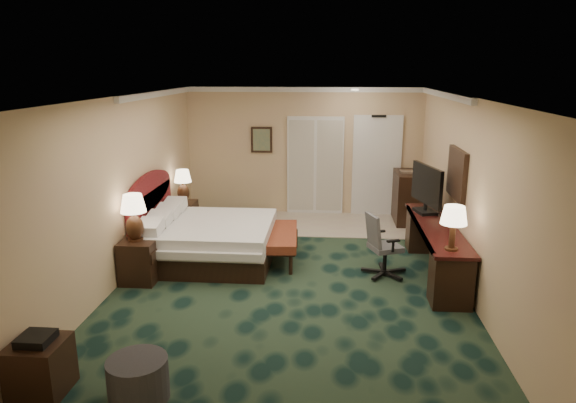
# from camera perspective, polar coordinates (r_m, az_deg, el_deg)

# --- Properties ---
(floor) EXTENTS (5.00, 7.50, 0.00)m
(floor) POSITION_cam_1_polar(r_m,az_deg,el_deg) (7.78, 0.25, -8.77)
(floor) COLOR black
(floor) RESTS_ON ground
(ceiling) EXTENTS (5.00, 7.50, 0.00)m
(ceiling) POSITION_cam_1_polar(r_m,az_deg,el_deg) (7.15, 0.28, 11.51)
(ceiling) COLOR white
(ceiling) RESTS_ON wall_back
(wall_back) EXTENTS (5.00, 0.00, 2.70)m
(wall_back) POSITION_cam_1_polar(r_m,az_deg,el_deg) (11.02, 1.76, 5.56)
(wall_back) COLOR #D8BC86
(wall_back) RESTS_ON ground
(wall_front) EXTENTS (5.00, 0.00, 2.70)m
(wall_front) POSITION_cam_1_polar(r_m,az_deg,el_deg) (3.83, -4.13, -12.49)
(wall_front) COLOR #D8BC86
(wall_front) RESTS_ON ground
(wall_left) EXTENTS (0.00, 7.50, 2.70)m
(wall_left) POSITION_cam_1_polar(r_m,az_deg,el_deg) (7.93, -18.05, 1.24)
(wall_left) COLOR #D8BC86
(wall_left) RESTS_ON ground
(wall_right) EXTENTS (0.00, 7.50, 2.70)m
(wall_right) POSITION_cam_1_polar(r_m,az_deg,el_deg) (7.58, 19.46, 0.52)
(wall_right) COLOR #D8BC86
(wall_right) RESTS_ON ground
(crown_molding) EXTENTS (5.00, 7.50, 0.10)m
(crown_molding) POSITION_cam_1_polar(r_m,az_deg,el_deg) (7.15, 0.28, 11.11)
(crown_molding) COLOR white
(crown_molding) RESTS_ON wall_back
(tile_patch) EXTENTS (3.20, 1.70, 0.01)m
(tile_patch) POSITION_cam_1_polar(r_m,az_deg,el_deg) (10.49, 6.39, -2.54)
(tile_patch) COLOR #BEB29D
(tile_patch) RESTS_ON ground
(headboard) EXTENTS (0.12, 2.00, 1.40)m
(headboard) POSITION_cam_1_polar(r_m,az_deg,el_deg) (8.97, -14.97, -1.31)
(headboard) COLOR #4C0E0D
(headboard) RESTS_ON ground
(entry_door) EXTENTS (1.02, 0.06, 2.18)m
(entry_door) POSITION_cam_1_polar(r_m,az_deg,el_deg) (11.07, 9.80, 3.83)
(entry_door) COLOR white
(entry_door) RESTS_ON ground
(closet_doors) EXTENTS (1.20, 0.06, 2.10)m
(closet_doors) POSITION_cam_1_polar(r_m,az_deg,el_deg) (11.02, 3.04, 3.97)
(closet_doors) COLOR #B4B3AC
(closet_doors) RESTS_ON ground
(wall_art) EXTENTS (0.45, 0.06, 0.55)m
(wall_art) POSITION_cam_1_polar(r_m,az_deg,el_deg) (11.02, -2.95, 6.87)
(wall_art) COLOR #4E6E5E
(wall_art) RESTS_ON wall_back
(wall_mirror) EXTENTS (0.05, 0.95, 0.75)m
(wall_mirror) POSITION_cam_1_polar(r_m,az_deg,el_deg) (8.10, 18.26, 2.93)
(wall_mirror) COLOR white
(wall_mirror) RESTS_ON wall_right
(bed) EXTENTS (2.03, 1.88, 0.64)m
(bed) POSITION_cam_1_polar(r_m,az_deg,el_deg) (8.57, -8.64, -4.38)
(bed) COLOR white
(bed) RESTS_ON ground
(nightstand_near) EXTENTS (0.51, 0.59, 0.64)m
(nightstand_near) POSITION_cam_1_polar(r_m,az_deg,el_deg) (7.98, -16.08, -6.28)
(nightstand_near) COLOR black
(nightstand_near) RESTS_ON ground
(nightstand_far) EXTENTS (0.44, 0.51, 0.55)m
(nightstand_far) POSITION_cam_1_polar(r_m,az_deg,el_deg) (10.26, -11.41, -1.57)
(nightstand_far) COLOR black
(nightstand_far) RESTS_ON ground
(lamp_near) EXTENTS (0.41, 0.41, 0.70)m
(lamp_near) POSITION_cam_1_polar(r_m,az_deg,el_deg) (7.76, -16.74, -1.73)
(lamp_near) COLOR black
(lamp_near) RESTS_ON nightstand_near
(lamp_far) EXTENTS (0.37, 0.37, 0.63)m
(lamp_far) POSITION_cam_1_polar(r_m,az_deg,el_deg) (10.15, -11.59, 1.71)
(lamp_far) COLOR black
(lamp_far) RESTS_ON nightstand_far
(bed_bench) EXTENTS (0.57, 1.44, 0.48)m
(bed_bench) POSITION_cam_1_polar(r_m,az_deg,el_deg) (8.50, -0.70, -4.96)
(bed_bench) COLOR maroon
(bed_bench) RESTS_ON ground
(ottoman) EXTENTS (0.75, 0.75, 0.42)m
(ottoman) POSITION_cam_1_polar(r_m,az_deg,el_deg) (5.39, -16.31, -18.42)
(ottoman) COLOR #29282B
(ottoman) RESTS_ON ground
(side_table) EXTENTS (0.50, 0.50, 0.54)m
(side_table) POSITION_cam_1_polar(r_m,az_deg,el_deg) (5.77, -25.84, -16.26)
(side_table) COLOR black
(side_table) RESTS_ON ground
(desk) EXTENTS (0.57, 2.66, 0.77)m
(desk) POSITION_cam_1_polar(r_m,az_deg,el_deg) (8.21, 16.02, -5.20)
(desk) COLOR black
(desk) RESTS_ON ground
(tv) EXTENTS (0.35, 1.00, 0.79)m
(tv) POSITION_cam_1_polar(r_m,az_deg,el_deg) (8.68, 15.13, 1.31)
(tv) COLOR black
(tv) RESTS_ON desk
(desk_lamp) EXTENTS (0.43, 0.43, 0.61)m
(desk_lamp) POSITION_cam_1_polar(r_m,az_deg,el_deg) (7.02, 17.86, -2.80)
(desk_lamp) COLOR black
(desk_lamp) RESTS_ON desk
(desk_chair) EXTENTS (0.73, 0.71, 0.98)m
(desk_chair) POSITION_cam_1_polar(r_m,az_deg,el_deg) (7.95, 10.79, -4.71)
(desk_chair) COLOR #49494D
(desk_chair) RESTS_ON ground
(minibar) EXTENTS (0.55, 0.99, 1.04)m
(minibar) POSITION_cam_1_polar(r_m,az_deg,el_deg) (10.76, 13.23, 0.44)
(minibar) COLOR black
(minibar) RESTS_ON ground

